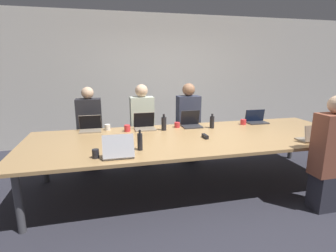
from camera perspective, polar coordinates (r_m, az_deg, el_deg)
name	(u,v)px	position (r m, az deg, el deg)	size (l,w,h in m)	color
ground_plane	(194,185)	(4.00, 5.59, -12.61)	(24.00, 24.00, 0.00)	#2D2D38
curtain_wall	(159,80)	(5.95, -1.93, 10.03)	(12.00, 0.06, 2.80)	beige
conference_table	(195,139)	(3.75, 5.84, -2.88)	(4.64, 1.63, 0.75)	tan
laptop_near_right	(312,137)	(3.96, 28.88, -2.02)	(0.31, 0.22, 0.23)	gray
person_near_right	(330,156)	(3.66, 31.77, -5.62)	(0.40, 0.24, 1.41)	#2D2D38
laptop_near_left	(118,151)	(2.94, -10.76, -5.31)	(0.34, 0.27, 0.26)	#B7B7BC
cup_near_left	(96,154)	(2.97, -15.48, -5.83)	(0.07, 0.07, 0.10)	#232328
bottle_near_left	(140,141)	(3.13, -6.12, -3.37)	(0.06, 0.06, 0.25)	black
laptop_far_left	(90,126)	(4.17, -16.54, -0.10)	(0.33, 0.24, 0.24)	gray
person_far_left	(90,130)	(4.55, -16.59, -0.89)	(0.40, 0.24, 1.39)	#2D2D38
cup_far_left	(107,127)	(4.17, -13.04, -0.26)	(0.09, 0.09, 0.09)	white
laptop_far_right	(256,119)	(4.81, 18.62, 1.45)	(0.36, 0.22, 0.23)	#333338
cup_far_right	(243,122)	(4.61, 16.07, 0.84)	(0.10, 0.10, 0.09)	red
laptop_far_midleft	(145,124)	(4.13, -5.12, 0.35)	(0.33, 0.26, 0.26)	gray
person_far_midleft	(142,126)	(4.62, -5.63, 0.03)	(0.40, 0.24, 1.41)	#2D2D38
cup_far_midleft	(127,128)	(4.03, -8.86, -0.48)	(0.09, 0.09, 0.10)	red
bottle_far_midleft	(164,123)	(4.04, -0.90, 0.58)	(0.08, 0.08, 0.25)	black
laptop_far_center	(191,122)	(4.30, 5.04, 0.88)	(0.32, 0.26, 0.26)	#333338
person_far_center	(188,124)	(4.75, 4.38, 0.50)	(0.40, 0.24, 1.42)	#2D2D38
cup_far_center	(177,125)	(4.23, 2.01, 0.25)	(0.09, 0.09, 0.08)	red
bottle_far_center	(212,122)	(4.23, 9.56, 0.87)	(0.07, 0.07, 0.23)	black
stapler	(205,136)	(3.66, 8.08, -2.25)	(0.05, 0.15, 0.05)	black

